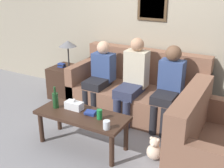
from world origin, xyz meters
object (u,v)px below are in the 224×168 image
object	(u,v)px
coffee_table	(82,119)
couch_main	(138,93)
wine_bottle	(55,100)
person_middle	(133,78)
drinking_glass	(107,125)
person_right	(169,84)
teddy_bear	(154,150)
couch_side	(216,154)
person_left	(100,74)

from	to	relation	value
coffee_table	couch_main	bearing A→B (deg)	80.05
coffee_table	wine_bottle	world-z (taller)	wine_bottle
couch_main	person_middle	xyz separation A→B (m)	(0.00, -0.21, 0.33)
wine_bottle	drinking_glass	bearing A→B (deg)	-10.08
person_right	teddy_bear	world-z (taller)	person_right
drinking_glass	person_middle	bearing A→B (deg)	101.23
couch_main	couch_side	size ratio (longest dim) A/B	1.67
couch_main	teddy_bear	size ratio (longest dim) A/B	7.05
couch_main	coffee_table	size ratio (longest dim) A/B	1.74
couch_side	drinking_glass	bearing A→B (deg)	104.88
person_right	teddy_bear	size ratio (longest dim) A/B	4.04
coffee_table	drinking_glass	size ratio (longest dim) A/B	11.77
teddy_bear	couch_main	bearing A→B (deg)	123.28
teddy_bear	person_left	bearing A→B (deg)	146.19
couch_main	person_right	world-z (taller)	person_right
person_middle	teddy_bear	world-z (taller)	person_middle
teddy_bear	drinking_glass	bearing A→B (deg)	-142.53
person_left	teddy_bear	size ratio (longest dim) A/B	3.84
drinking_glass	couch_side	bearing A→B (deg)	14.88
coffee_table	teddy_bear	bearing A→B (deg)	11.15
person_left	person_right	world-z (taller)	person_right
coffee_table	person_left	xyz separation A→B (m)	(-0.35, 1.02, 0.22)
person_middle	coffee_table	bearing A→B (deg)	-101.95
person_left	person_right	bearing A→B (deg)	0.59
drinking_glass	person_left	world-z (taller)	person_left
drinking_glass	teddy_bear	size ratio (longest dim) A/B	0.34
coffee_table	person_right	world-z (taller)	person_right
drinking_glass	teddy_bear	world-z (taller)	drinking_glass
couch_main	teddy_bear	distance (m)	1.27
wine_bottle	person_middle	xyz separation A→B (m)	(0.61, 1.04, 0.08)
person_left	person_middle	world-z (taller)	person_middle
person_right	couch_main	bearing A→B (deg)	160.23
person_left	wine_bottle	bearing A→B (deg)	-92.19
person_right	teddy_bear	bearing A→B (deg)	-80.58
person_left	coffee_table	bearing A→B (deg)	-70.96
coffee_table	person_middle	distance (m)	1.08
drinking_glass	person_right	xyz separation A→B (m)	(0.31, 1.20, 0.13)
coffee_table	wine_bottle	bearing A→B (deg)	-177.40
couch_side	coffee_table	bearing A→B (deg)	94.85
couch_side	person_right	size ratio (longest dim) A/B	1.04
couch_side	wine_bottle	xyz separation A→B (m)	(-1.99, -0.15, 0.24)
couch_main	person_left	world-z (taller)	person_left
person_left	teddy_bear	world-z (taller)	person_left
coffee_table	person_right	distance (m)	1.31
couch_side	person_right	bearing A→B (deg)	42.81
couch_side	teddy_bear	distance (m)	0.72
couch_side	teddy_bear	world-z (taller)	couch_side
teddy_bear	couch_side	bearing A→B (deg)	-3.59
drinking_glass	person_left	bearing A→B (deg)	124.12
couch_side	person_right	distance (m)	1.26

